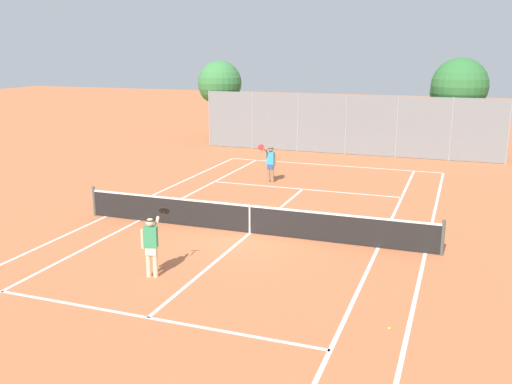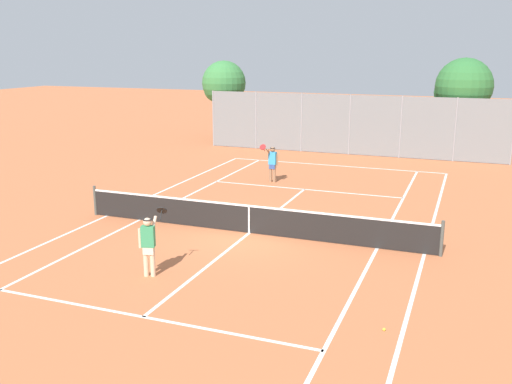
% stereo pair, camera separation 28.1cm
% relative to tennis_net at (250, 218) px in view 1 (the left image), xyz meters
% --- Properties ---
extents(ground_plane, '(120.00, 120.00, 0.00)m').
position_rel_tennis_net_xyz_m(ground_plane, '(0.00, 0.00, -0.51)').
color(ground_plane, '#BC663D').
extents(court_line_markings, '(11.10, 23.90, 0.01)m').
position_rel_tennis_net_xyz_m(court_line_markings, '(0.00, 0.00, -0.51)').
color(court_line_markings, silver).
rests_on(court_line_markings, ground).
extents(tennis_net, '(12.00, 0.10, 1.07)m').
position_rel_tennis_net_xyz_m(tennis_net, '(0.00, 0.00, 0.00)').
color(tennis_net, '#474C47').
rests_on(tennis_net, ground).
extents(player_near_side, '(0.51, 0.85, 1.77)m').
position_rel_tennis_net_xyz_m(player_near_side, '(-1.11, -4.27, 0.42)').
color(player_near_side, beige).
rests_on(player_near_side, ground).
extents(player_far_left, '(0.68, 0.73, 1.77)m').
position_rel_tennis_net_xyz_m(player_far_left, '(-1.73, 7.17, 0.42)').
color(player_far_left, '#936B4C').
rests_on(player_far_left, ground).
extents(loose_tennis_ball_1, '(0.07, 0.07, 0.07)m').
position_rel_tennis_net_xyz_m(loose_tennis_ball_1, '(-0.18, 1.27, -0.48)').
color(loose_tennis_ball_1, '#D1DB33').
rests_on(loose_tennis_ball_1, ground).
extents(loose_tennis_ball_2, '(0.07, 0.07, 0.07)m').
position_rel_tennis_net_xyz_m(loose_tennis_ball_2, '(5.12, -5.12, -0.48)').
color(loose_tennis_ball_2, '#D1DB33').
rests_on(loose_tennis_ball_2, ground).
extents(back_fence, '(16.96, 0.08, 3.38)m').
position_rel_tennis_net_xyz_m(back_fence, '(0.00, 15.32, 1.18)').
color(back_fence, gray).
rests_on(back_fence, ground).
extents(tree_behind_left, '(2.85, 2.85, 5.11)m').
position_rel_tennis_net_xyz_m(tree_behind_left, '(-8.96, 17.94, 3.09)').
color(tree_behind_left, brown).
rests_on(tree_behind_left, ground).
extents(tree_behind_right, '(3.10, 3.06, 5.38)m').
position_rel_tennis_net_xyz_m(tree_behind_right, '(5.71, 17.09, 3.24)').
color(tree_behind_right, brown).
rests_on(tree_behind_right, ground).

